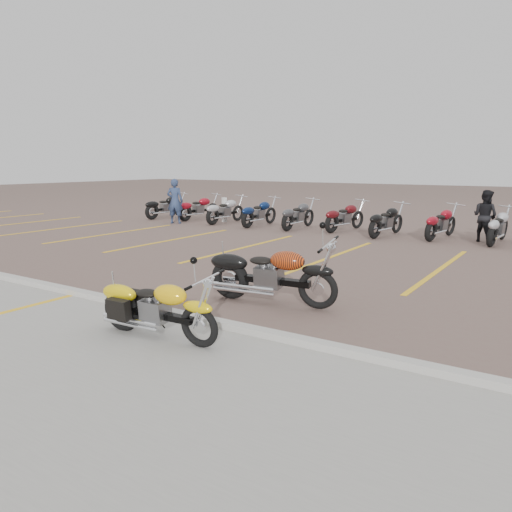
{
  "coord_description": "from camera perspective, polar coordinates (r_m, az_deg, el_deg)",
  "views": [
    {
      "loc": [
        5.25,
        -7.53,
        2.36
      ],
      "look_at": [
        0.51,
        -0.28,
        0.75
      ],
      "focal_mm": 35.0,
      "sensor_mm": 36.0,
      "label": 1
    }
  ],
  "objects": [
    {
      "name": "flame_cruiser",
      "position": [
        8.46,
        1.58,
        -2.35
      ],
      "size": [
        2.32,
        0.47,
        0.96
      ],
      "rotation": [
        0.11,
        0.0,
        0.12
      ],
      "color": "black",
      "rests_on": "ground"
    },
    {
      "name": "curb",
      "position": [
        7.97,
        -9.95,
        -6.41
      ],
      "size": [
        60.0,
        0.18,
        0.12
      ],
      "primitive_type": "cube",
      "color": "#ADAAA3",
      "rests_on": "ground"
    },
    {
      "name": "bg_bike_row",
      "position": [
        17.37,
        12.22,
        4.31
      ],
      "size": [
        19.01,
        2.06,
        1.1
      ],
      "color": "black",
      "rests_on": "ground"
    },
    {
      "name": "person_a",
      "position": [
        20.15,
        -9.24,
        6.21
      ],
      "size": [
        0.76,
        0.65,
        1.77
      ],
      "primitive_type": "imported",
      "rotation": [
        0.0,
        0.0,
        3.56
      ],
      "color": "navy",
      "rests_on": "ground"
    },
    {
      "name": "concrete_apron",
      "position": [
        6.51,
        -25.44,
        -11.76
      ],
      "size": [
        60.0,
        5.0,
        0.01
      ],
      "primitive_type": "cube",
      "color": "#9E9B93",
      "rests_on": "ground"
    },
    {
      "name": "parking_stripes",
      "position": [
        12.89,
        8.55,
        -0.12
      ],
      "size": [
        38.0,
        5.5,
        0.01
      ],
      "primitive_type": null,
      "color": "gold",
      "rests_on": "ground"
    },
    {
      "name": "yellow_cruiser",
      "position": [
        6.94,
        -11.3,
        -6.08
      ],
      "size": [
        1.96,
        0.31,
        0.81
      ],
      "rotation": [
        0.1,
        0.0,
        0.05
      ],
      "color": "black",
      "rests_on": "ground"
    },
    {
      "name": "ground",
      "position": [
        9.48,
        -1.66,
        -3.89
      ],
      "size": [
        100.0,
        100.0,
        0.0
      ],
      "primitive_type": "plane",
      "color": "brown",
      "rests_on": "ground"
    },
    {
      "name": "bollard",
      "position": [
        20.46,
        -3.64,
        5.3
      ],
      "size": [
        0.19,
        0.19,
        1.0
      ],
      "primitive_type": "cube",
      "rotation": [
        0.0,
        0.0,
        -0.35
      ],
      "color": "silver",
      "rests_on": "ground"
    },
    {
      "name": "person_b",
      "position": [
        16.7,
        24.7,
        4.17
      ],
      "size": [
        0.95,
        0.86,
        1.58
      ],
      "primitive_type": "imported",
      "rotation": [
        0.0,
        0.0,
        2.71
      ],
      "color": "black",
      "rests_on": "ground"
    }
  ]
}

